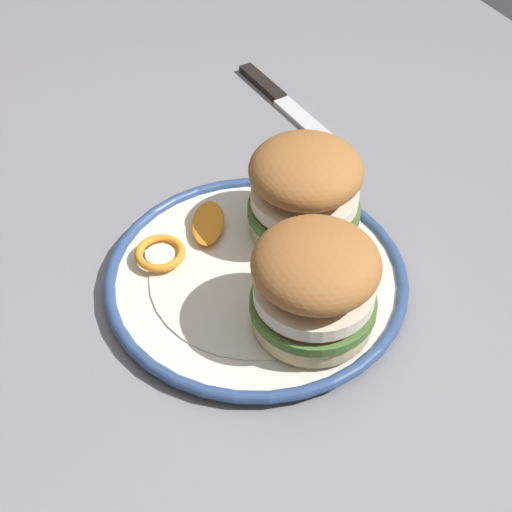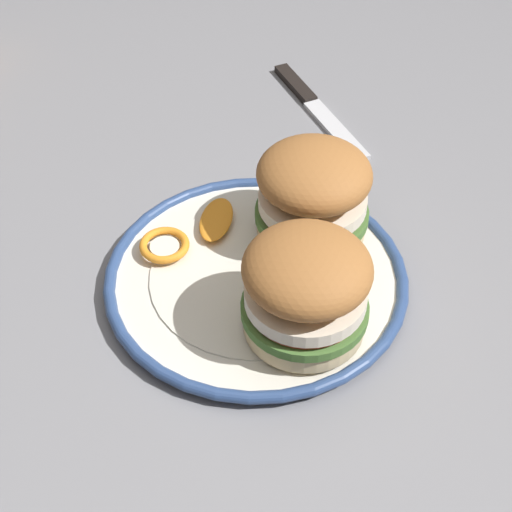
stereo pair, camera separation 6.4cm
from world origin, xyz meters
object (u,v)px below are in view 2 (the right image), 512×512
Objects in this scene: sandwich_half_right at (306,287)px; sandwich_half_left at (315,196)px; dining_table at (285,302)px; dinner_plate at (256,278)px; table_knife at (313,104)px.

sandwich_half_left is at bearing 153.28° from sandwich_half_right.
dinner_plate reaches higher than dining_table.
sandwich_half_right is (0.11, -0.06, 0.00)m from sandwich_half_left.
dining_table is 0.19m from sandwich_half_right.
dining_table is 0.15m from sandwich_half_left.
table_knife is (-0.23, 0.13, 0.09)m from dining_table.
dinner_plate is at bearing -167.19° from sandwich_half_right.
sandwich_half_left is at bearing -23.34° from table_knife.
dinner_plate is 1.97× the size of sandwich_half_left.
dinner_plate is at bearing -52.41° from dining_table.
sandwich_half_right reaches higher than dinner_plate.
dinner_plate is (0.04, -0.05, 0.09)m from dining_table.
dinner_plate is 0.10m from sandwich_half_left.
dining_table is 4.73× the size of dinner_plate.
sandwich_half_left is (-0.03, 0.07, 0.06)m from dinner_plate.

